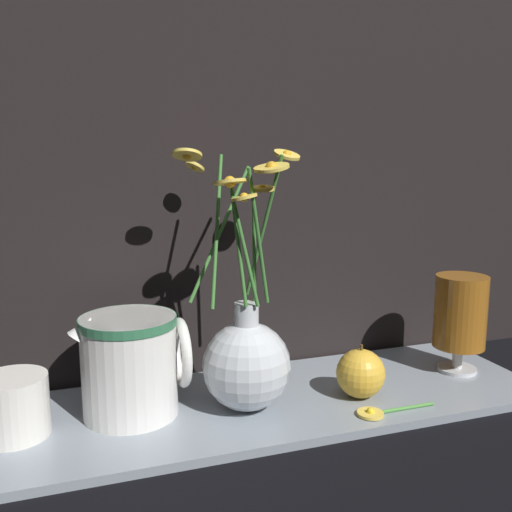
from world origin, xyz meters
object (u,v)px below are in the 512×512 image
(vase_with_flowers, at_px, (246,358))
(orange_fruit, at_px, (361,373))
(yellow_mug, at_px, (11,407))
(ceramic_pitcher, at_px, (131,361))
(tea_glass, at_px, (461,314))

(vase_with_flowers, bearing_deg, orange_fruit, -6.39)
(vase_with_flowers, distance_m, yellow_mug, 0.30)
(ceramic_pitcher, distance_m, orange_fruit, 0.33)
(vase_with_flowers, xyz_separation_m, yellow_mug, (-0.30, 0.02, -0.03))
(ceramic_pitcher, bearing_deg, yellow_mug, -174.16)
(vase_with_flowers, distance_m, orange_fruit, 0.17)
(vase_with_flowers, height_order, tea_glass, vase_with_flowers)
(yellow_mug, distance_m, ceramic_pitcher, 0.16)
(tea_glass, bearing_deg, orange_fruit, -169.94)
(tea_glass, height_order, orange_fruit, tea_glass)
(yellow_mug, bearing_deg, ceramic_pitcher, 5.84)
(vase_with_flowers, bearing_deg, tea_glass, 2.59)
(tea_glass, bearing_deg, yellow_mug, 179.91)
(vase_with_flowers, xyz_separation_m, ceramic_pitcher, (-0.15, 0.03, 0.00))
(vase_with_flowers, distance_m, tea_glass, 0.37)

